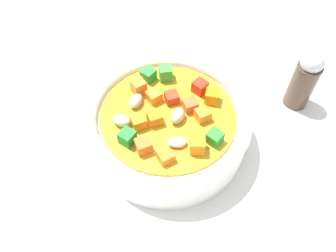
# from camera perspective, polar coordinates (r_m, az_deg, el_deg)

# --- Properties ---
(ground_plane) EXTENTS (1.40, 1.40, 0.02)m
(ground_plane) POSITION_cam_1_polar(r_m,az_deg,el_deg) (0.42, -0.00, -3.00)
(ground_plane) COLOR silver
(soup_bowl_main) EXTENTS (0.19, 0.19, 0.07)m
(soup_bowl_main) POSITION_cam_1_polar(r_m,az_deg,el_deg) (0.38, -0.01, 0.32)
(soup_bowl_main) COLOR white
(soup_bowl_main) RESTS_ON ground_plane
(pepper_shaker) EXTENTS (0.03, 0.03, 0.09)m
(pepper_shaker) POSITION_cam_1_polar(r_m,az_deg,el_deg) (0.45, 22.29, 7.37)
(pepper_shaker) COLOR #4C3828
(pepper_shaker) RESTS_ON ground_plane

